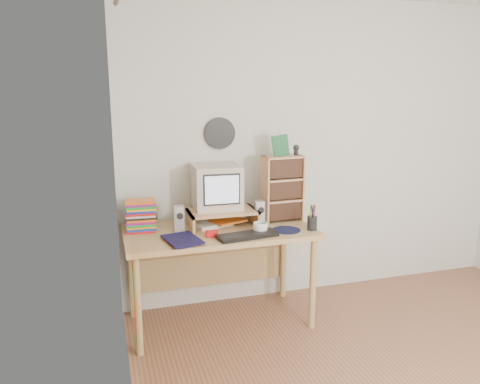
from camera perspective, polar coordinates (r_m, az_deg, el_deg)
back_wall at (r=4.09m, az=10.24°, el=4.92°), size 3.50×0.00×3.50m
left_wall at (r=1.94m, az=-13.27°, el=-3.68°), size 0.00×3.50×3.50m
curtain at (r=2.43m, az=-12.98°, el=-2.82°), size 0.00×2.20×2.20m
wall_disc at (r=3.72m, az=-2.48°, el=7.16°), size 0.25×0.02×0.25m
desk at (r=3.60m, az=-2.77°, el=-6.34°), size 1.40×0.70×0.75m
monitor_riser at (r=3.58m, az=-2.17°, el=-2.62°), size 0.52×0.30×0.12m
crt_monitor at (r=3.57m, az=-2.75°, el=0.56°), size 0.37×0.37×0.34m
speaker_left at (r=3.46m, az=-7.42°, el=-3.22°), size 0.08×0.08×0.19m
speaker_right at (r=3.61m, az=2.39°, el=-2.51°), size 0.08×0.08×0.19m
keyboard at (r=3.31m, az=0.93°, el=-5.32°), size 0.45×0.20×0.03m
dvd_stack at (r=3.49m, az=-11.96°, el=-2.32°), size 0.22×0.17×0.30m
cd_rack at (r=3.69m, az=5.17°, el=0.45°), size 0.32×0.18×0.52m
mug at (r=3.38m, az=2.47°, el=-4.43°), size 0.12×0.12×0.09m
diary at (r=3.21m, az=-8.87°, el=-5.83°), size 0.30×0.25×0.05m
mousepad at (r=3.49m, az=5.66°, el=-4.64°), size 0.26×0.26×0.00m
pen_cup at (r=3.50m, az=8.79°, el=-3.44°), size 0.08×0.08×0.15m
papers at (r=3.61m, az=-2.83°, el=-3.74°), size 0.34×0.29×0.04m
red_box at (r=3.33m, az=-3.45°, el=-5.12°), size 0.09×0.06×0.04m
game_box at (r=3.63m, az=4.95°, el=5.65°), size 0.13×0.05×0.16m
webcam at (r=3.68m, az=6.85°, el=5.12°), size 0.05×0.05×0.08m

